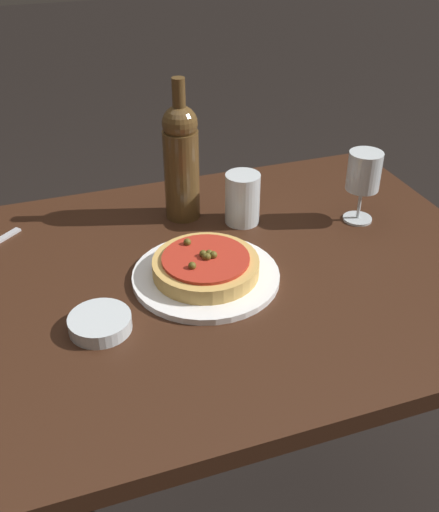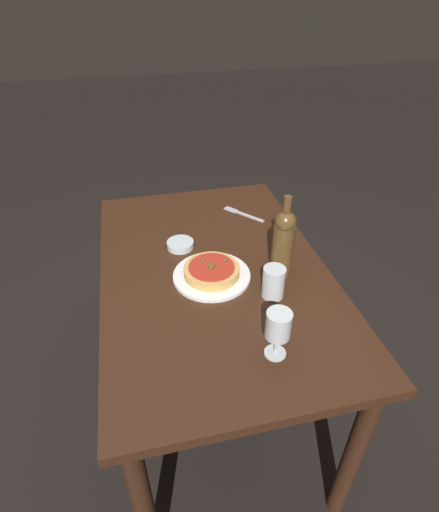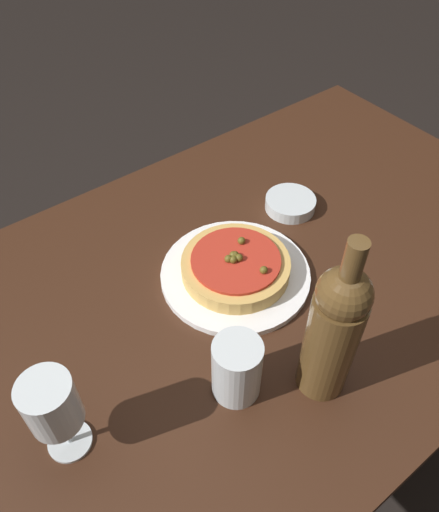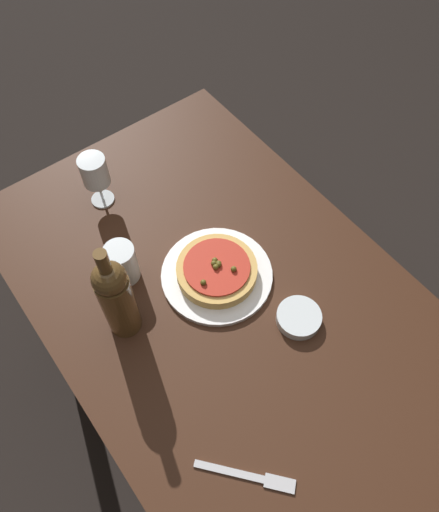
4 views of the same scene
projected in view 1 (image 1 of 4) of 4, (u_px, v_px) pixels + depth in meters
name	position (u px, v px, depth m)	size (l,w,h in m)	color
dining_table	(180.00, 324.00, 1.14)	(1.22, 0.79, 0.76)	#381E11
dinner_plate	(206.00, 276.00, 1.08)	(0.27, 0.27, 0.01)	white
pizza	(206.00, 265.00, 1.07)	(0.19, 0.19, 0.05)	tan
wine_glass	(364.00, 174.00, 1.20)	(0.07, 0.07, 0.15)	silver
wine_bottle	(181.00, 160.00, 1.21)	(0.07, 0.07, 0.29)	brown
water_cup	(242.00, 199.00, 1.23)	(0.07, 0.07, 0.11)	silver
side_bowl	(100.00, 323.00, 0.96)	(0.10, 0.10, 0.02)	silver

